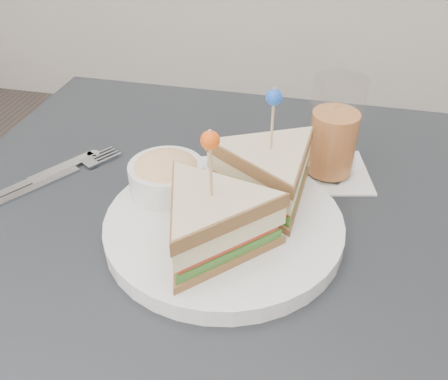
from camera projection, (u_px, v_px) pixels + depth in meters
table at (215, 267)px, 0.69m from camera, size 0.80×0.80×0.75m
plate_meal at (230, 200)px, 0.61m from camera, size 0.37×0.37×0.18m
cutlery_fork at (66, 173)px, 0.74m from camera, size 0.13×0.18×0.01m
cutlery_knife at (36, 179)px, 0.73m from camera, size 0.12×0.18×0.01m
drink_set at (334, 134)px, 0.71m from camera, size 0.14×0.14×0.15m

